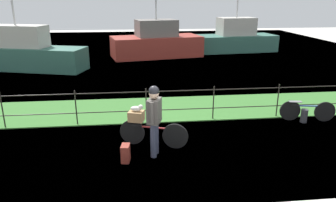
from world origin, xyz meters
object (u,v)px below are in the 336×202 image
(cyclist_person, at_px, (154,115))
(moored_boat_mid, at_px, (19,53))
(backpack_on_paving, at_px, (126,153))
(bicycle_main, at_px, (153,133))
(terrier_dog, at_px, (137,108))
(moored_boat_far, at_px, (235,39))
(wooden_crate, at_px, (136,116))
(bicycle_parked, at_px, (307,111))
(moored_boat_near, at_px, (156,43))
(mooring_bollard, at_px, (304,116))

(cyclist_person, relative_size, moored_boat_mid, 0.24)
(backpack_on_paving, bearing_deg, bicycle_main, 145.57)
(terrier_dog, height_order, moored_boat_far, moored_boat_far)
(terrier_dog, height_order, moored_boat_mid, moored_boat_mid)
(cyclist_person, bearing_deg, wooden_crate, 123.36)
(backpack_on_paving, height_order, bicycle_parked, bicycle_parked)
(cyclist_person, relative_size, bicycle_parked, 1.06)
(bicycle_main, height_order, moored_boat_mid, moored_boat_mid)
(bicycle_parked, bearing_deg, terrier_dog, -167.95)
(moored_boat_near, bearing_deg, moored_boat_far, 14.87)
(bicycle_parked, distance_m, moored_boat_far, 12.83)
(terrier_dog, bearing_deg, moored_boat_far, 63.59)
(mooring_bollard, bearing_deg, moored_boat_near, 107.24)
(backpack_on_paving, height_order, mooring_bollard, backpack_on_paving)
(terrier_dog, bearing_deg, cyclist_person, -57.87)
(mooring_bollard, height_order, moored_boat_far, moored_boat_far)
(backpack_on_paving, bearing_deg, moored_boat_mid, -144.03)
(bicycle_main, height_order, mooring_bollard, bicycle_main)
(backpack_on_paving, relative_size, moored_boat_mid, 0.06)
(terrier_dog, distance_m, cyclist_person, 0.71)
(wooden_crate, height_order, moored_boat_mid, moored_boat_mid)
(mooring_bollard, bearing_deg, moored_boat_far, 81.41)
(moored_boat_mid, bearing_deg, moored_boat_far, 18.82)
(bicycle_parked, bearing_deg, backpack_on_paving, -160.19)
(moored_boat_mid, bearing_deg, wooden_crate, -58.58)
(moored_boat_mid, bearing_deg, terrier_dog, -58.50)
(wooden_crate, xyz_separation_m, moored_boat_near, (1.40, 12.31, 0.08))
(cyclist_person, distance_m, backpack_on_paving, 1.07)
(moored_boat_far, bearing_deg, cyclist_person, -114.19)
(cyclist_person, xyz_separation_m, backpack_on_paving, (-0.67, -0.24, -0.80))
(bicycle_parked, relative_size, moored_boat_near, 0.28)
(wooden_crate, xyz_separation_m, moored_boat_far, (6.86, 13.76, 0.05))
(moored_boat_mid, bearing_deg, mooring_bollard, -38.44)
(moored_boat_near, bearing_deg, bicycle_parked, -72.07)
(mooring_bollard, xyz_separation_m, moored_boat_near, (-3.52, 11.35, 0.64))
(moored_boat_mid, xyz_separation_m, moored_boat_far, (12.63, 4.31, -0.00))
(cyclist_person, xyz_separation_m, mooring_bollard, (4.52, 1.57, -0.81))
(bicycle_parked, bearing_deg, mooring_bollard, -138.68)
(wooden_crate, height_order, moored_boat_far, moored_boat_far)
(mooring_bollard, distance_m, moored_boat_far, 12.96)
(wooden_crate, bearing_deg, moored_boat_mid, 121.42)
(terrier_dog, bearing_deg, bicycle_parked, 12.05)
(moored_boat_near, height_order, moored_boat_mid, moored_boat_near)
(terrier_dog, relative_size, backpack_on_paving, 0.81)
(bicycle_parked, bearing_deg, moored_boat_far, 81.86)
(bicycle_main, height_order, backpack_on_paving, bicycle_main)
(wooden_crate, height_order, mooring_bollard, wooden_crate)
(cyclist_person, bearing_deg, moored_boat_far, 65.81)
(backpack_on_paving, height_order, moored_boat_far, moored_boat_far)
(bicycle_parked, bearing_deg, moored_boat_mid, 142.21)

